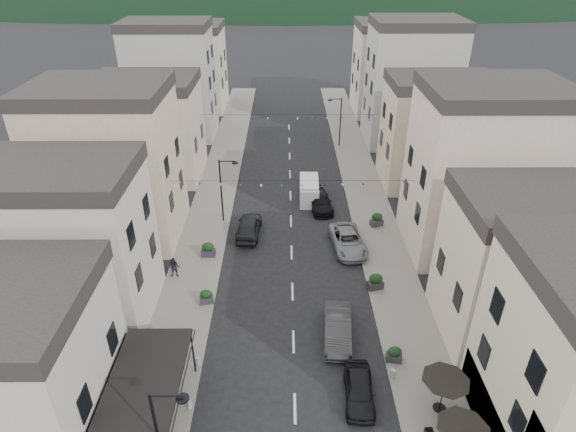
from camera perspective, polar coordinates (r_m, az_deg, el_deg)
name	(u,v)px	position (r m, az deg, el deg)	size (l,w,h in m)	color
sidewalk_left	(216,191)	(49.23, -8.49, 3.00)	(4.00, 76.00, 0.12)	slate
sidewalk_right	(364,190)	(49.37, 9.03, 3.04)	(4.00, 76.00, 0.12)	slate
boutique_awning	(149,384)	(26.07, -16.14, -18.61)	(3.77, 7.50, 3.28)	black
buildings_row_left	(152,114)	(53.58, -15.79, 11.50)	(10.20, 54.16, 14.00)	beige
buildings_row_right	(431,116)	(52.72, 16.54, 11.33)	(10.20, 54.16, 14.50)	beige
cafe_terrace	(462,432)	(25.74, 19.97, -22.95)	(2.50, 8.10, 2.53)	black
streetlamp_left_near	(163,430)	(23.47, -14.58, -23.38)	(1.70, 0.56, 6.00)	black
streetlamp_left_far	(224,185)	(42.07, -7.60, 3.71)	(1.70, 0.56, 6.00)	black
streetlamp_right_far	(338,117)	(58.74, 5.98, 11.56)	(1.70, 0.56, 6.00)	black
bollards	(295,411)	(27.58, 0.85, -22.11)	(11.66, 10.26, 0.60)	gray
bunting_near	(292,185)	(37.28, 0.45, 3.72)	(19.00, 0.28, 0.62)	black
bunting_far	(290,118)	(52.10, 0.23, 11.56)	(19.00, 0.28, 0.62)	black
parked_car_a	(359,390)	(28.39, 8.44, -19.69)	(1.61, 4.00, 1.36)	black
parked_car_b	(338,329)	(31.41, 5.91, -13.13)	(1.65, 4.73, 1.56)	#313133
parked_car_c	(348,241)	(39.68, 7.09, -2.91)	(2.47, 5.36, 1.49)	gray
parked_car_d	(320,201)	(45.42, 3.86, 1.74)	(1.93, 4.75, 1.38)	black
parked_car_e	(249,226)	(41.28, -4.68, -1.24)	(1.91, 4.75, 1.62)	black
delivery_van	(309,190)	(46.74, 2.51, 3.15)	(1.89, 4.53, 2.15)	white
pedestrian_a	(148,344)	(31.20, -16.26, -14.37)	(0.61, 0.40, 1.68)	black
pedestrian_b	(174,268)	(36.97, -13.31, -5.98)	(0.80, 0.62, 1.64)	black
planter_la	(206,297)	(34.28, -9.65, -9.41)	(1.05, 0.72, 1.08)	#303033
planter_lb	(208,249)	(38.89, -9.44, -3.93)	(1.11, 0.62, 1.23)	#2D2D30
planter_ra	(394,354)	(30.58, 12.47, -15.70)	(1.02, 0.66, 1.07)	#2B2B2D
planter_rb	(375,281)	(35.57, 10.33, -7.63)	(1.26, 0.91, 1.27)	#28292A
planter_rc	(377,219)	(43.06, 10.48, -0.41)	(1.24, 0.96, 1.23)	#313134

